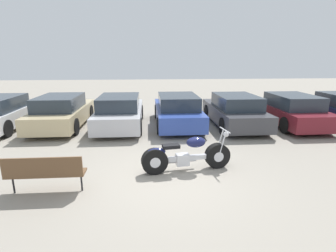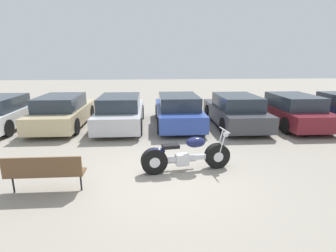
# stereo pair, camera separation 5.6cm
# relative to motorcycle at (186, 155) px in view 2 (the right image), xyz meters

# --- Properties ---
(ground_plane) EXTENTS (60.00, 60.00, 0.00)m
(ground_plane) POSITION_rel_motorcycle_xyz_m (-0.53, -0.30, -0.43)
(ground_plane) COLOR gray
(motorcycle) EXTENTS (2.41, 0.75, 1.07)m
(motorcycle) POSITION_rel_motorcycle_xyz_m (0.00, 0.00, 0.00)
(motorcycle) COLOR black
(motorcycle) RESTS_ON ground_plane
(parked_car_white) EXTENTS (1.90, 4.54, 1.37)m
(parked_car_white) POSITION_rel_motorcycle_xyz_m (-7.15, 4.85, 0.23)
(parked_car_white) COLOR white
(parked_car_white) RESTS_ON ground_plane
(parked_car_champagne) EXTENTS (1.90, 4.54, 1.37)m
(parked_car_champagne) POSITION_rel_motorcycle_xyz_m (-4.66, 4.94, 0.23)
(parked_car_champagne) COLOR #C6B284
(parked_car_champagne) RESTS_ON ground_plane
(parked_car_silver) EXTENTS (1.90, 4.54, 1.37)m
(parked_car_silver) POSITION_rel_motorcycle_xyz_m (-2.18, 4.75, 0.23)
(parked_car_silver) COLOR #BCBCC1
(parked_car_silver) RESTS_ON ground_plane
(parked_car_blue) EXTENTS (1.90, 4.54, 1.37)m
(parked_car_blue) POSITION_rel_motorcycle_xyz_m (0.31, 4.80, 0.23)
(parked_car_blue) COLOR #2D479E
(parked_car_blue) RESTS_ON ground_plane
(parked_car_dark_grey) EXTENTS (1.90, 4.54, 1.37)m
(parked_car_dark_grey) POSITION_rel_motorcycle_xyz_m (2.79, 4.59, 0.23)
(parked_car_dark_grey) COLOR #3D3D42
(parked_car_dark_grey) RESTS_ON ground_plane
(parked_car_maroon) EXTENTS (1.90, 4.54, 1.37)m
(parked_car_maroon) POSITION_rel_motorcycle_xyz_m (5.28, 4.52, 0.23)
(parked_car_maroon) COLOR maroon
(parked_car_maroon) RESTS_ON ground_plane
(park_bench) EXTENTS (1.67, 0.41, 0.89)m
(park_bench) POSITION_rel_motorcycle_xyz_m (-3.24, -0.99, 0.12)
(park_bench) COLOR brown
(park_bench) RESTS_ON ground_plane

